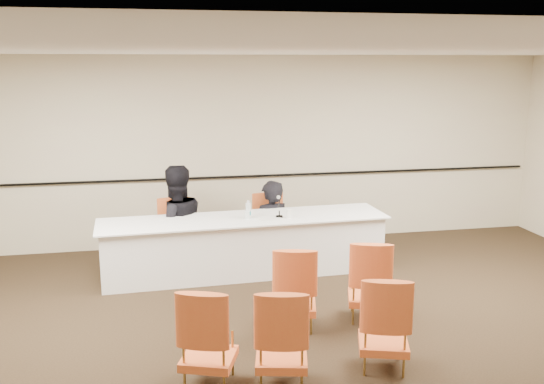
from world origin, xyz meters
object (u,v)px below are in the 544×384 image
Objects in this scene: panel_table at (244,246)px; panelist_second_chair at (176,233)px; panelist_second at (176,231)px; aud_chair_back_mid at (282,336)px; aud_chair_back_right at (384,321)px; coffee_cup at (289,214)px; microphone at (279,207)px; aud_chair_back_left at (208,335)px; water_bottle at (248,209)px; drinking_glass at (247,215)px; panelist_main at (271,238)px; aud_chair_front_right at (369,279)px; panelist_main_chair at (271,227)px; aud_chair_front_mid at (295,287)px.

panel_table is 4.16× the size of panelist_second_chair.
panelist_second is 3.66m from aud_chair_back_mid.
panelist_second_chair is at bearing 135.06° from aud_chair_back_right.
microphone is at bearing 145.94° from coffee_cup.
aud_chair_back_left reaches higher than coffee_cup.
water_bottle is 2.44× the size of drinking_glass.
panelist_second_chair is 1.00× the size of aud_chair_back_left.
panelist_main is 2.51m from aud_chair_front_right.
aud_chair_back_right is at bearing 18.97° from aud_chair_back_left.
panelist_main_chair is 1.41m from panelist_second.
panel_table is at bearing 167.61° from coffee_cup.
panelist_main is 6.27× the size of microphone.
coffee_cup is (1.52, -0.67, 0.38)m from panelist_second_chair.
panelist_main is at bearing 113.96° from aud_chair_back_right.
panelist_main is 1.42m from panelist_second_chair.
aud_chair_front_right is (0.88, 0.06, 0.00)m from aud_chair_front_mid.
panelist_second is 3.43m from aud_chair_back_left.
aud_chair_front_mid is 1.00× the size of aud_chair_back_mid.
drinking_glass is 1.86m from aud_chair_front_mid.
coffee_cup is (0.57, -0.07, 0.01)m from drinking_glass.
water_bottle is 0.26× the size of aud_chair_front_mid.
aud_chair_back_mid is (-0.19, -3.02, -0.44)m from water_bottle.
panelist_second is 1.19m from water_bottle.
coffee_cup is (0.60, -0.13, 0.46)m from panel_table.
aud_chair_back_right is (0.62, -1.05, 0.00)m from aud_chair_front_mid.
water_bottle is (0.97, -0.56, 0.40)m from panelist_second.
panelist_second_chair is 9.50× the size of drinking_glass.
panelist_second is 2.01× the size of aud_chair_back_mid.
aud_chair_front_right is at bearing -61.95° from microphone.
aud_chair_back_mid is 1.00× the size of aud_chair_back_right.
panelist_main reaches higher than aud_chair_back_mid.
panelist_main_chair reaches higher than coffee_cup.
panelist_second is 3.90m from aud_chair_back_right.
aud_chair_front_mid is 1.00× the size of aud_chair_front_right.
drinking_glass is 0.11× the size of aud_chair_back_mid.
panelist_main_chair is at bearing 96.42° from microphone.
aud_chair_back_left is at bearing 179.91° from aud_chair_back_mid.
drinking_glass is 0.11× the size of aud_chair_back_right.
aud_chair_front_right is (1.16, -1.81, 0.08)m from panel_table.
aud_chair_front_right is at bearing -58.55° from water_bottle.
microphone is at bearing 71.52° from panelist_main.
water_bottle is at bearing -127.67° from panelist_main_chair.
aud_chair_front_mid is at bearing -84.13° from panel_table.
aud_chair_front_mid reaches higher than coffee_cup.
coffee_cup is (0.11, -0.73, 0.54)m from panelist_main.
panelist_main_chair is at bearing 92.90° from aud_chair_back_mid.
panelist_second_chair is 1.19m from drinking_glass.
panel_table is 1.89m from aud_chair_front_mid.
panelist_main reaches higher than aud_chair_back_right.
water_bottle reaches higher than coffee_cup.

